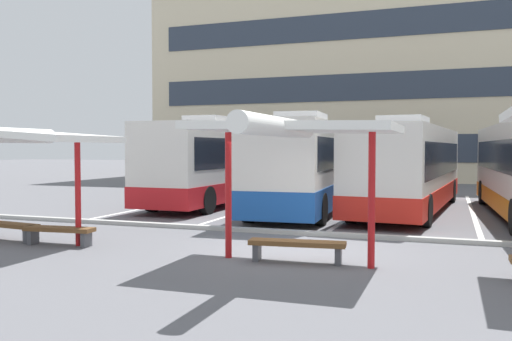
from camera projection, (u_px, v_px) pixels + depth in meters
name	position (u px, v px, depth m)	size (l,w,h in m)	color
ground_plane	(299.00, 252.00, 12.34)	(160.00, 160.00, 0.00)	slate
terminal_building	(409.00, 41.00, 42.29)	(38.48, 12.29, 24.10)	beige
coach_bus_0	(225.00, 164.00, 23.48)	(2.68, 11.45, 3.64)	silver
coach_bus_1	(309.00, 166.00, 20.67)	(3.15, 11.46, 3.61)	silver
coach_bus_2	(410.00, 168.00, 20.29)	(3.52, 11.58, 3.46)	silver
lane_stripe_0	(182.00, 201.00, 24.17)	(0.16, 14.00, 0.01)	white
lane_stripe_1	(267.00, 204.00, 22.82)	(0.16, 14.00, 0.01)	white
lane_stripe_2	(363.00, 208.00, 21.46)	(0.16, 14.00, 0.01)	white
lane_stripe_3	(472.00, 212.00, 20.10)	(0.16, 14.00, 0.01)	white
waiting_shelter_0	(24.00, 137.00, 13.22)	(3.70, 4.40, 2.90)	red
bench_0	(6.00, 227.00, 13.90)	(2.03, 0.66, 0.45)	brown
bench_1	(59.00, 232.00, 13.12)	(1.80, 0.59, 0.45)	brown
waiting_shelter_1	(293.00, 130.00, 10.81)	(4.04, 4.74, 2.93)	red
bench_2	(297.00, 246.00, 11.19)	(2.03, 0.63, 0.45)	brown
platform_kerb	(322.00, 234.00, 14.54)	(44.00, 0.24, 0.12)	#ADADA8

